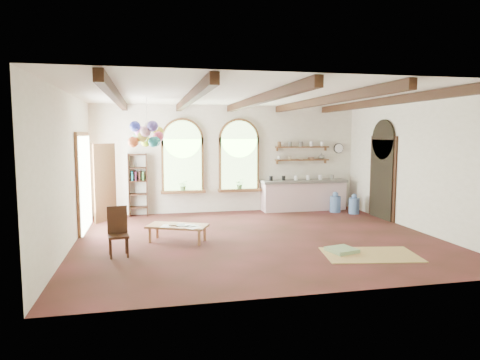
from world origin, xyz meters
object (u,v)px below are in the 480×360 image
object	(u,v)px
kitchen_counter	(304,195)
balloon_cluster	(147,135)
coffee_table	(177,227)
side_chair	(118,242)

from	to	relation	value
kitchen_counter	balloon_cluster	bearing A→B (deg)	-156.46
coffee_table	balloon_cluster	world-z (taller)	balloon_cluster
coffee_table	side_chair	xyz separation A→B (m)	(-1.19, -0.89, -0.05)
side_chair	balloon_cluster	distance (m)	2.91
kitchen_counter	balloon_cluster	xyz separation A→B (m)	(-4.71, -2.05, 1.86)
coffee_table	side_chair	size ratio (longest dim) A/B	1.48
side_chair	balloon_cluster	world-z (taller)	balloon_cluster
kitchen_counter	balloon_cluster	size ratio (longest dim) A/B	2.32
kitchen_counter	coffee_table	xyz separation A→B (m)	(-4.10, -3.13, -0.15)
coffee_table	balloon_cluster	size ratio (longest dim) A/B	1.23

